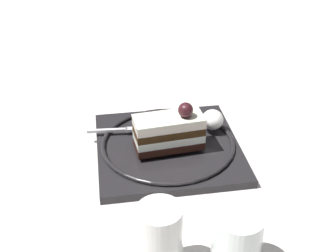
# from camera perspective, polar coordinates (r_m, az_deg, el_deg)

# --- Properties ---
(ground_plane) EXTENTS (2.40, 2.40, 0.00)m
(ground_plane) POSITION_cam_1_polar(r_m,az_deg,el_deg) (0.76, 0.51, -3.88)
(ground_plane) COLOR silver
(dessert_plate) EXTENTS (0.26, 0.26, 0.02)m
(dessert_plate) POSITION_cam_1_polar(r_m,az_deg,el_deg) (0.77, 0.00, -2.58)
(dessert_plate) COLOR black
(dessert_plate) RESTS_ON ground_plane
(cake_slice) EXTENTS (0.12, 0.07, 0.08)m
(cake_slice) POSITION_cam_1_polar(r_m,az_deg,el_deg) (0.73, 0.21, -0.84)
(cake_slice) COLOR black
(cake_slice) RESTS_ON dessert_plate
(whipped_cream_dollop) EXTENTS (0.04, 0.04, 0.03)m
(whipped_cream_dollop) POSITION_cam_1_polar(r_m,az_deg,el_deg) (0.79, 5.64, 0.82)
(whipped_cream_dollop) COLOR white
(whipped_cream_dollop) RESTS_ON dessert_plate
(fork) EXTENTS (0.12, 0.01, 0.00)m
(fork) POSITION_cam_1_polar(r_m,az_deg,el_deg) (0.79, -5.81, -0.48)
(fork) COLOR silver
(fork) RESTS_ON dessert_plate
(drink_glass_near) EXTENTS (0.06, 0.06, 0.08)m
(drink_glass_near) POSITION_cam_1_polar(r_m,az_deg,el_deg) (0.57, 8.60, -14.68)
(drink_glass_near) COLOR white
(drink_glass_near) RESTS_ON ground_plane
(drink_glass_far) EXTENTS (0.05, 0.05, 0.10)m
(drink_glass_far) POSITION_cam_1_polar(r_m,az_deg,el_deg) (0.55, -1.03, -14.64)
(drink_glass_far) COLOR white
(drink_glass_far) RESTS_ON ground_plane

